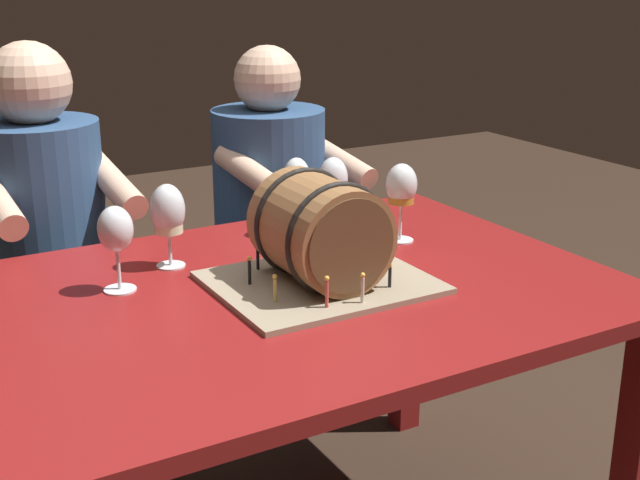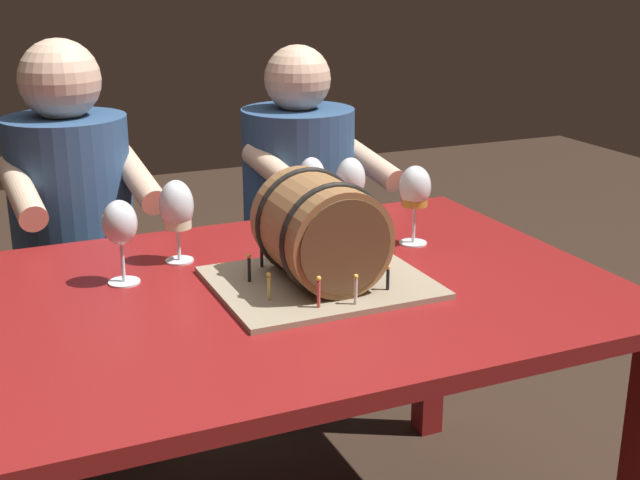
{
  "view_description": "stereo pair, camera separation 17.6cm",
  "coord_description": "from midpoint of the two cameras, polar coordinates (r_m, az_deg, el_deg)",
  "views": [
    {
      "loc": [
        -0.78,
        -1.47,
        1.37
      ],
      "look_at": [
        0.06,
        -0.02,
        0.82
      ],
      "focal_mm": 47.78,
      "sensor_mm": 36.0,
      "label": 1
    },
    {
      "loc": [
        -0.62,
        -1.55,
        1.37
      ],
      "look_at": [
        0.06,
        -0.02,
        0.82
      ],
      "focal_mm": 47.78,
      "sensor_mm": 36.0,
      "label": 2
    }
  ],
  "objects": [
    {
      "name": "wine_glass_amber",
      "position": [
        2.04,
        3.02,
        3.46
      ],
      "size": [
        0.08,
        0.08,
        0.19
      ],
      "color": "white",
      "rests_on": "dining_table"
    },
    {
      "name": "wine_glass_empty",
      "position": [
        1.79,
        -16.3,
        0.51
      ],
      "size": [
        0.07,
        0.07,
        0.18
      ],
      "color": "white",
      "rests_on": "dining_table"
    },
    {
      "name": "dining_table",
      "position": [
        1.83,
        -4.62,
        -6.1
      ],
      "size": [
        1.34,
        0.97,
        0.72
      ],
      "color": "maroon",
      "rests_on": "ground"
    },
    {
      "name": "person_seated_right",
      "position": [
        2.65,
        -5.2,
        -0.43
      ],
      "size": [
        0.43,
        0.52,
        1.14
      ],
      "color": "#1B2D46",
      "rests_on": "ground"
    },
    {
      "name": "wine_glass_red",
      "position": [
        2.16,
        -1.45,
        3.92
      ],
      "size": [
        0.08,
        0.08,
        0.18
      ],
      "color": "white",
      "rests_on": "dining_table"
    },
    {
      "name": "barrel_cake",
      "position": [
        1.76,
        -2.87,
        0.18
      ],
      "size": [
        0.44,
        0.37,
        0.24
      ],
      "color": "gray",
      "rests_on": "dining_table"
    },
    {
      "name": "person_seated_left",
      "position": [
        2.46,
        -19.62,
        -2.5
      ],
      "size": [
        0.39,
        0.48,
        1.18
      ],
      "color": "#1B2D46",
      "rests_on": "ground"
    },
    {
      "name": "wine_glass_rose",
      "position": [
        2.09,
        -4.0,
        3.84
      ],
      "size": [
        0.07,
        0.07,
        0.2
      ],
      "color": "white",
      "rests_on": "dining_table"
    },
    {
      "name": "wine_glass_white",
      "position": [
        1.91,
        -12.77,
        1.71
      ],
      "size": [
        0.08,
        0.08,
        0.19
      ],
      "color": "white",
      "rests_on": "dining_table"
    }
  ]
}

